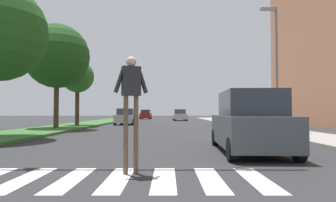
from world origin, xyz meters
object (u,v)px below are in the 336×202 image
object	(u,v)px
tree_far	(58,56)
suv_crossing	(250,123)
sedan_midblock	(127,117)
sedan_distant	(181,115)
sedan_far_horizon	(147,115)
street_lamp_right	(276,57)
pedestrian_performer	(132,95)
tree_distant	(78,77)

from	to	relation	value
tree_far	suv_crossing	xyz separation A→B (m)	(10.86, -12.08, -4.49)
sedan_midblock	sedan_distant	bearing A→B (deg)	65.62
sedan_distant	sedan_far_horizon	size ratio (longest dim) A/B	1.00
tree_far	street_lamp_right	world-z (taller)	tree_far
tree_far	sedan_midblock	distance (m)	10.54
pedestrian_performer	sedan_far_horizon	bearing A→B (deg)	93.94
sedan_distant	sedan_far_horizon	distance (m)	10.77
street_lamp_right	sedan_far_horizon	bearing A→B (deg)	106.62
tree_distant	sedan_midblock	distance (m)	6.79
pedestrian_performer	suv_crossing	world-z (taller)	pedestrian_performer
sedan_far_horizon	tree_far	bearing A→B (deg)	-97.82
suv_crossing	pedestrian_performer	bearing A→B (deg)	-136.04
tree_far	sedan_midblock	xyz separation A→B (m)	(3.96, 8.58, -4.66)
tree_far	street_lamp_right	distance (m)	15.26
tree_distant	street_lamp_right	xyz separation A→B (m)	(14.47, -8.20, 0.21)
street_lamp_right	sedan_distant	distance (m)	26.59
street_lamp_right	pedestrian_performer	xyz separation A→B (m)	(-7.25, -11.37, -2.93)
sedan_distant	tree_distant	bearing A→B (deg)	-118.88
sedan_midblock	street_lamp_right	bearing A→B (deg)	-49.50
sedan_midblock	sedan_distant	distance (m)	14.61
tree_far	pedestrian_performer	size ratio (longest dim) A/B	3.08
pedestrian_performer	sedan_midblock	world-z (taller)	pedestrian_performer
tree_far	suv_crossing	world-z (taller)	tree_far
street_lamp_right	sedan_far_horizon	distance (m)	36.72
street_lamp_right	suv_crossing	bearing A→B (deg)	-115.42
suv_crossing	sedan_far_horizon	xyz separation A→B (m)	(-6.60, 43.08, -0.15)
tree_far	pedestrian_performer	world-z (taller)	tree_far
suv_crossing	sedan_midblock	bearing A→B (deg)	108.48
sedan_midblock	sedan_distant	world-z (taller)	sedan_distant
sedan_far_horizon	suv_crossing	bearing A→B (deg)	-81.28
street_lamp_right	sedan_midblock	xyz separation A→B (m)	(-10.74, 12.58, -3.83)
tree_far	suv_crossing	bearing A→B (deg)	-48.03
tree_distant	suv_crossing	bearing A→B (deg)	-56.88
pedestrian_performer	sedan_far_horizon	world-z (taller)	pedestrian_performer
pedestrian_performer	suv_crossing	size ratio (longest dim) A/B	0.53
tree_distant	sedan_midblock	world-z (taller)	tree_distant
sedan_far_horizon	sedan_midblock	bearing A→B (deg)	-90.76
street_lamp_right	sedan_midblock	size ratio (longest dim) A/B	1.76
tree_far	sedan_far_horizon	distance (m)	31.64
tree_distant	street_lamp_right	world-z (taller)	street_lamp_right
sedan_midblock	sedan_far_horizon	xyz separation A→B (m)	(0.30, 22.42, 0.02)
tree_distant	sedan_distant	world-z (taller)	tree_distant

